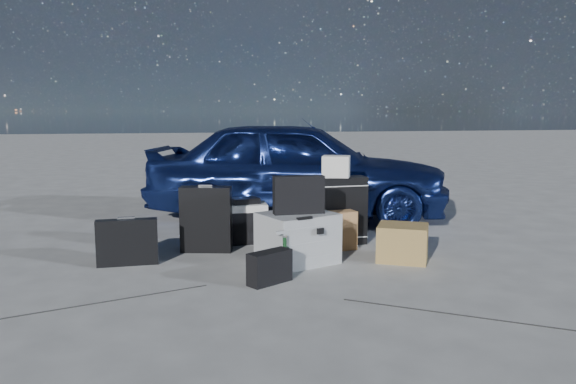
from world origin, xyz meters
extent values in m
plane|color=#AFAFAA|center=(0.00, 0.00, 0.00)|extent=(60.00, 60.00, 0.00)
imported|color=navy|center=(0.60, 2.21, 0.60)|extent=(3.78, 2.40, 1.20)
cube|color=#989B9D|center=(0.15, 0.27, 0.21)|extent=(0.72, 0.66, 0.43)
cube|color=black|center=(0.15, 0.25, 0.59)|extent=(0.43, 0.11, 0.32)
cube|color=black|center=(-1.26, 0.48, 0.19)|extent=(0.50, 0.12, 0.39)
cube|color=black|center=(-0.59, 0.81, 0.30)|extent=(0.49, 0.27, 0.60)
cube|color=black|center=(0.68, 0.84, 0.33)|extent=(0.56, 0.22, 0.66)
cube|color=silver|center=(0.66, 0.85, 0.76)|extent=(0.31, 0.28, 0.20)
cube|color=black|center=(-0.18, 1.10, 0.16)|extent=(0.66, 0.33, 0.32)
cube|color=silver|center=(-0.18, 1.10, 0.35)|extent=(0.41, 0.31, 0.07)
cube|color=black|center=(-0.19, 1.10, 0.41)|extent=(0.30, 0.24, 0.06)
cube|color=#A97449|center=(0.64, 0.63, 0.18)|extent=(0.29, 0.20, 0.36)
cube|color=olive|center=(1.05, 0.14, 0.16)|extent=(0.54, 0.52, 0.31)
cube|color=black|center=(-0.19, -0.27, 0.12)|extent=(0.37, 0.29, 0.25)
cylinder|color=#113217|center=(-0.04, -0.09, 0.15)|extent=(0.08, 0.08, 0.31)
camera|label=1|loc=(-0.90, -4.28, 1.28)|focal=35.00mm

